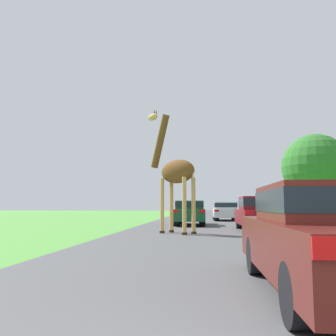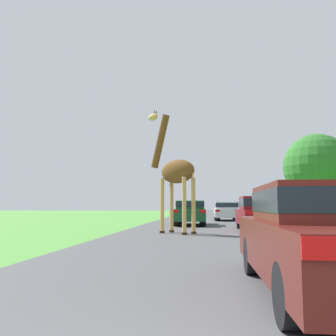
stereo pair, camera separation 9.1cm
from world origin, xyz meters
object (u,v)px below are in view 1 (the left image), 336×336
Objects in this scene: giraffe_near_road at (174,171)px; car_far_ahead at (261,213)px; car_queue_left at (225,211)px; car_queue_right at (190,212)px; tree_right_cluster at (315,167)px.

car_far_ahead is at bearing -24.04° from giraffe_near_road.
car_far_ahead is at bearing -85.59° from car_queue_left.
giraffe_near_road is 6.55m from car_queue_right.
tree_right_cluster is (7.87, 3.50, 3.66)m from car_queue_left.
giraffe_near_road is 0.74× the size of tree_right_cluster.
car_queue_left is at bearing 70.03° from car_queue_right.
car_queue_left is at bearing -156.03° from tree_right_cluster.
car_far_ahead reaches higher than car_queue_right.
giraffe_near_road is 13.52m from car_queue_left.
car_queue_right is 0.61× the size of tree_right_cluster.
tree_right_cluster is at bearing 5.30° from giraffe_near_road.
giraffe_near_road is 19.86m from tree_right_cluster.
giraffe_near_road is 1.17× the size of car_far_ahead.
tree_right_cluster is at bearing 44.88° from car_queue_right.
car_far_ahead reaches higher than car_queue_left.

